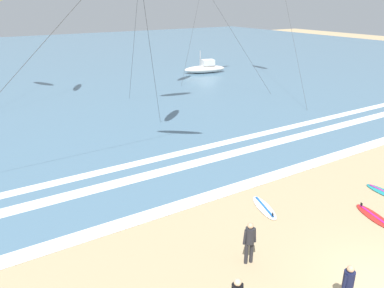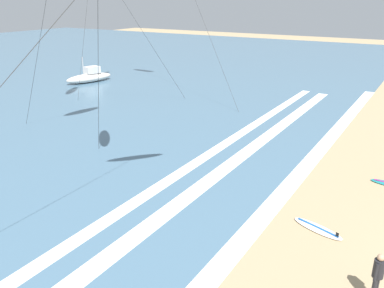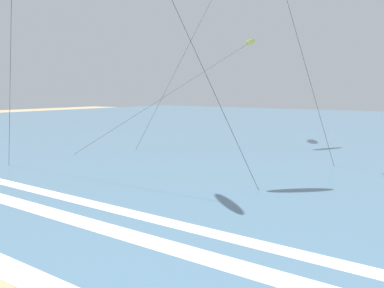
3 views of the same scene
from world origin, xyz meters
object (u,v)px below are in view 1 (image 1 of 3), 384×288
(surfer_background_far, at_px, (250,239))
(surfer_right_near, at_px, (348,284))
(surfboard_right_spare, at_px, (264,208))
(surfboard_left_pile, at_px, (374,216))
(offshore_boat, at_px, (205,68))

(surfer_background_far, distance_m, surfer_right_near, 3.33)
(surfer_background_far, relative_size, surfer_right_near, 1.00)
(surfer_background_far, height_order, surfer_right_near, same)
(surfer_right_near, relative_size, surfboard_right_spare, 0.73)
(surfboard_right_spare, relative_size, surfboard_left_pile, 1.00)
(surfboard_right_spare, distance_m, offshore_boat, 32.57)
(surfer_right_near, xyz_separation_m, surfboard_left_pile, (5.43, 2.60, -0.91))
(surfer_background_far, distance_m, offshore_boat, 36.19)
(surfboard_right_spare, xyz_separation_m, offshore_boat, (16.13, 28.29, 0.51))
(surfer_background_far, height_order, offshore_boat, offshore_boat)
(surfer_right_near, height_order, surfboard_right_spare, surfer_right_near)
(offshore_boat, bearing_deg, surfboard_left_pile, -112.11)
(surfer_right_near, distance_m, surfboard_right_spare, 6.05)
(surfer_background_far, bearing_deg, surfboard_right_spare, 39.27)
(surfboard_right_spare, height_order, offshore_boat, offshore_boat)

